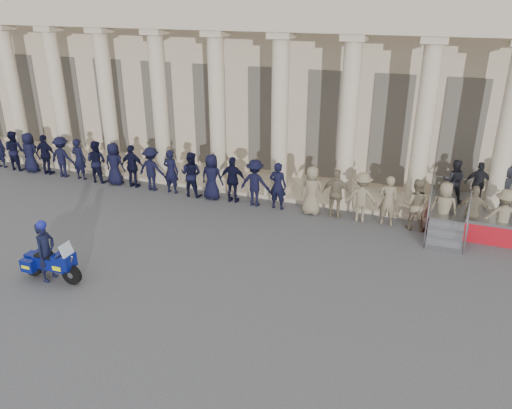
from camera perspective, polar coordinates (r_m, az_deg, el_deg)
name	(u,v)px	position (r m, az deg, el deg)	size (l,w,h in m)	color
ground	(140,292)	(14.21, -13.15, -9.67)	(90.00, 90.00, 0.00)	#48484B
building	(299,60)	(25.65, 4.89, 16.18)	(40.00, 12.50, 9.00)	#BFAC8F
officer_rank	(211,177)	(19.61, -5.18, 3.17)	(22.21, 0.69, 1.82)	black
reviewing_stand	(483,197)	(18.60, 24.54, 0.73)	(3.73, 3.71, 2.29)	gray
motorcycle	(51,263)	(15.24, -22.37, -6.18)	(1.95, 0.80, 1.25)	black
rider	(46,251)	(15.14, -22.89, -4.87)	(0.43, 0.65, 1.84)	black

